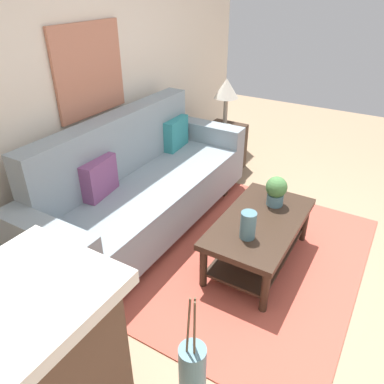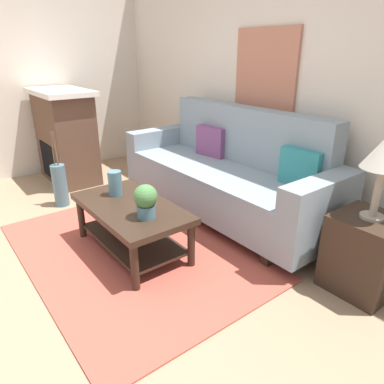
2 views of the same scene
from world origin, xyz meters
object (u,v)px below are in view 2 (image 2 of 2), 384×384
Objects in this scene: throw_pillow_plum at (212,141)px; floor_vase at (60,185)px; tabletop_vase at (115,183)px; fireplace at (66,136)px; coffee_table at (131,218)px; couch at (227,174)px; side_table at (364,254)px; throw_pillow_teal at (301,167)px; potted_plant_tabletop at (146,200)px; framed_painting at (265,68)px.

floor_vase is (-0.87, -1.42, -0.45)m from throw_pillow_plum.
throw_pillow_plum is 0.78× the size of floor_vase.
fireplace reaches higher than tabletop_vase.
floor_vase reaches higher than coffee_table.
tabletop_vase is (-0.19, -1.14, 0.11)m from couch.
coffee_table is (0.46, -1.26, -0.37)m from throw_pillow_plum.
side_table reaches higher than floor_vase.
throw_pillow_teal is 2.52m from floor_vase.
throw_pillow_plum is at bearing 173.51° from side_table.
throw_pillow_teal is 1.37× the size of potted_plant_tabletop.
throw_pillow_plum is at bearing -138.64° from framed_painting.
potted_plant_tabletop is at bearing -1.82° from tabletop_vase.
fireplace is at bearing 173.90° from coffee_table.
tabletop_vase is at bearing -127.53° from throw_pillow_teal.
coffee_table is 5.07× the size of tabletop_vase.
couch is 0.82m from throw_pillow_teal.
couch is 2.23m from fireplace.
throw_pillow_plum is 1.48m from potted_plant_tabletop.
tabletop_vase is (0.19, -1.26, -0.14)m from throw_pillow_plum.
side_table is at bearing 31.35° from tabletop_vase.
floor_vase is 2.48m from framed_painting.
coffee_table is 1.96m from framed_painting.
coffee_table is at bearing -144.08° from side_table.
tabletop_vase reaches higher than coffee_table.
throw_pillow_plum is 1.39m from coffee_table.
throw_pillow_plum reaches higher than potted_plant_tabletop.
potted_plant_tabletop is at bearing -59.96° from throw_pillow_plum.
couch is at bearing 80.35° from tabletop_vase.
potted_plant_tabletop is (-0.42, -1.28, -0.11)m from throw_pillow_teal.
coffee_table is 0.95× the size of fireplace.
couch reaches higher than throw_pillow_teal.
side_table is at bearing -3.48° from couch.
framed_painting is (-1.52, 0.56, 1.15)m from side_table.
tabletop_vase is 0.19× the size of fireplace.
couch is 1.82m from floor_vase.
side_table is at bearing 13.08° from fireplace.
coffee_table is 1.43× the size of framed_painting.
fireplace is (-2.10, 0.22, 0.27)m from coffee_table.
throw_pillow_teal is at bearing 52.47° from tabletop_vase.
floor_vase is at bearing -175.03° from potted_plant_tabletop.
couch reaches higher than side_table.
fireplace is (-2.02, -0.92, 0.15)m from couch.
side_table is 3.03m from floor_vase.
floor_vase is (-1.26, -1.29, -0.20)m from couch.
throw_pillow_plum is 1.66× the size of tabletop_vase.
side_table is 1.21× the size of floor_vase.
side_table is 1.99m from framed_painting.
throw_pillow_plum reaches higher than floor_vase.
potted_plant_tabletop is 2.39m from fireplace.
potted_plant_tabletop is 1.65m from floor_vase.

